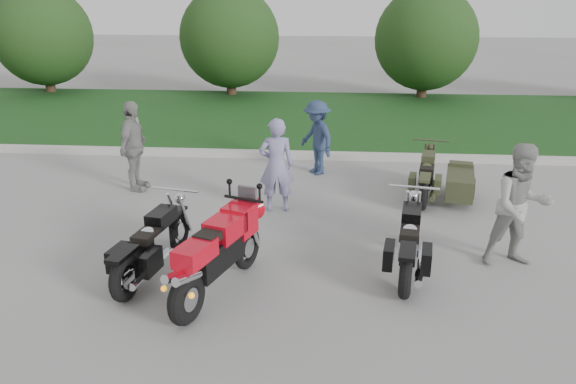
# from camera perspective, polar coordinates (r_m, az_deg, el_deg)

# --- Properties ---
(ground) EXTENTS (80.00, 80.00, 0.00)m
(ground) POSITION_cam_1_polar(r_m,az_deg,el_deg) (8.31, -1.15, -8.67)
(ground) COLOR gray
(ground) RESTS_ON ground
(curb) EXTENTS (60.00, 0.30, 0.15)m
(curb) POSITION_cam_1_polar(r_m,az_deg,el_deg) (13.83, 1.25, 3.77)
(curb) COLOR #B6B2AB
(curb) RESTS_ON ground
(grass_strip) EXTENTS (60.00, 8.00, 0.14)m
(grass_strip) POSITION_cam_1_polar(r_m,az_deg,el_deg) (17.84, 2.01, 7.57)
(grass_strip) COLOR #214F1B
(grass_strip) RESTS_ON ground
(tree_far_left) EXTENTS (3.60, 3.60, 4.00)m
(tree_far_left) POSITION_cam_1_polar(r_m,az_deg,el_deg) (23.41, -23.62, 14.30)
(tree_far_left) COLOR #3F2B1C
(tree_far_left) RESTS_ON ground
(tree_mid_left) EXTENTS (3.60, 3.60, 4.00)m
(tree_mid_left) POSITION_cam_1_polar(r_m,az_deg,el_deg) (21.14, -5.94, 15.34)
(tree_mid_left) COLOR #3F2B1C
(tree_mid_left) RESTS_ON ground
(tree_mid_right) EXTENTS (3.60, 3.60, 4.00)m
(tree_mid_right) POSITION_cam_1_polar(r_m,az_deg,el_deg) (21.06, 13.84, 14.86)
(tree_mid_right) COLOR #3F2B1C
(tree_mid_right) RESTS_ON ground
(sportbike_red) EXTENTS (0.96, 2.21, 1.09)m
(sportbike_red) POSITION_cam_1_polar(r_m,az_deg,el_deg) (7.66, -7.26, -6.13)
(sportbike_red) COLOR black
(sportbike_red) RESTS_ON ground
(cruiser_left) EXTENTS (0.59, 2.25, 0.87)m
(cruiser_left) POSITION_cam_1_polar(r_m,az_deg,el_deg) (8.41, -13.76, -5.51)
(cruiser_left) COLOR black
(cruiser_left) RESTS_ON ground
(cruiser_right) EXTENTS (0.55, 2.27, 0.88)m
(cruiser_right) POSITION_cam_1_polar(r_m,az_deg,el_deg) (8.44, 12.22, -5.27)
(cruiser_right) COLOR black
(cruiser_right) RESTS_ON ground
(cruiser_sidecar) EXTENTS (1.30, 2.12, 0.82)m
(cruiser_sidecar) POSITION_cam_1_polar(r_m,az_deg,el_deg) (11.47, 15.72, 1.06)
(cruiser_sidecar) COLOR black
(cruiser_sidecar) RESTS_ON ground
(person_stripe) EXTENTS (0.70, 0.52, 1.78)m
(person_stripe) POSITION_cam_1_polar(r_m,az_deg,el_deg) (10.36, -1.18, 2.73)
(person_stripe) COLOR #837DAA
(person_stripe) RESTS_ON ground
(person_grey) EXTENTS (1.02, 0.84, 1.90)m
(person_grey) POSITION_cam_1_polar(r_m,az_deg,el_deg) (8.98, 22.55, -1.34)
(person_grey) COLOR #979792
(person_grey) RESTS_ON ground
(person_denim) EXTENTS (1.12, 1.23, 1.66)m
(person_denim) POSITION_cam_1_polar(r_m,az_deg,el_deg) (12.51, 2.93, 5.54)
(person_denim) COLOR navy
(person_denim) RESTS_ON ground
(person_back) EXTENTS (0.52, 1.12, 1.86)m
(person_back) POSITION_cam_1_polar(r_m,az_deg,el_deg) (11.86, -15.42, 4.49)
(person_back) COLOR gray
(person_back) RESTS_ON ground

